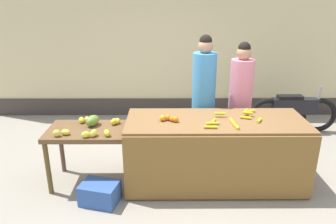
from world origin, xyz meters
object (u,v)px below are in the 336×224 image
Objects in this scene: produce_sack at (153,141)px; parked_motorcycle at (293,111)px; vendor_woman_pink_shirt at (240,102)px; produce_crate at (100,193)px; vendor_woman_blue_shirt at (203,99)px.

parked_motorcycle is at bearing 19.50° from produce_sack.
produce_sack is (-1.31, 0.02, -0.65)m from vendor_woman_pink_shirt.
produce_sack is (0.61, 1.24, 0.11)m from produce_crate.
parked_motorcycle is 2.68m from produce_sack.
parked_motorcycle is 3.31× the size of produce_sack.
parked_motorcycle is at bearing 37.01° from vendor_woman_pink_shirt.
produce_sack is (-0.75, 0.08, -0.71)m from vendor_woman_blue_shirt.
parked_motorcycle is at bearing 28.82° from vendor_woman_blue_shirt.
vendor_woman_blue_shirt is 1.96m from produce_crate.
vendor_woman_pink_shirt is at bearing -1.00° from produce_sack.
vendor_woman_blue_shirt is at bearing -6.19° from produce_sack.
produce_crate is (-3.13, -2.13, -0.27)m from parked_motorcycle.
vendor_woman_pink_shirt is 4.03× the size of produce_crate.
parked_motorcycle is (1.77, 0.97, -0.55)m from vendor_woman_blue_shirt.
produce_sack is at bearing 173.81° from vendor_woman_blue_shirt.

